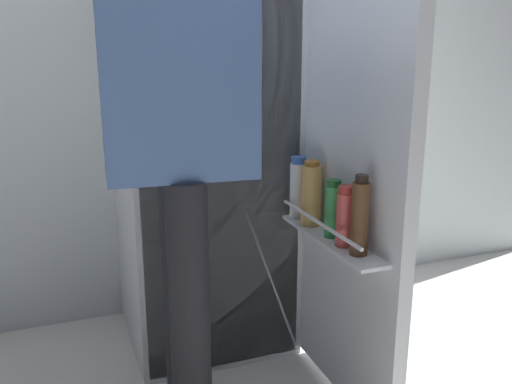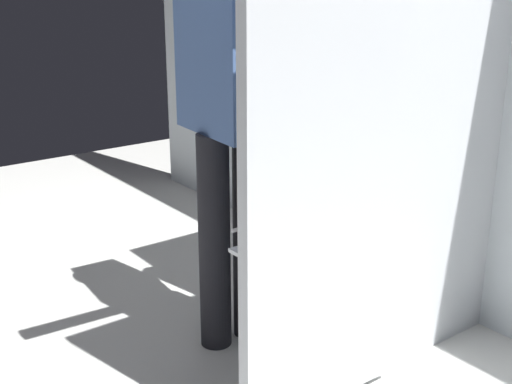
# 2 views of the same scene
# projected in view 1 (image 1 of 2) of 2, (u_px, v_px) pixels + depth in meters

# --- Properties ---
(kitchen_wall) EXTENTS (4.40, 0.10, 2.50)m
(kitchen_wall) POSITION_uv_depth(u_px,v_px,m) (176.00, 35.00, 2.38)
(kitchen_wall) COLOR silver
(kitchen_wall) RESTS_ON ground_plane
(refrigerator) EXTENTS (0.67, 1.22, 1.71)m
(refrigerator) POSITION_uv_depth(u_px,v_px,m) (209.00, 139.00, 2.13)
(refrigerator) COLOR silver
(refrigerator) RESTS_ON ground_plane
(person) EXTENTS (0.54, 0.76, 1.69)m
(person) POSITION_uv_depth(u_px,v_px,m) (183.00, 115.00, 1.53)
(person) COLOR black
(person) RESTS_ON ground_plane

